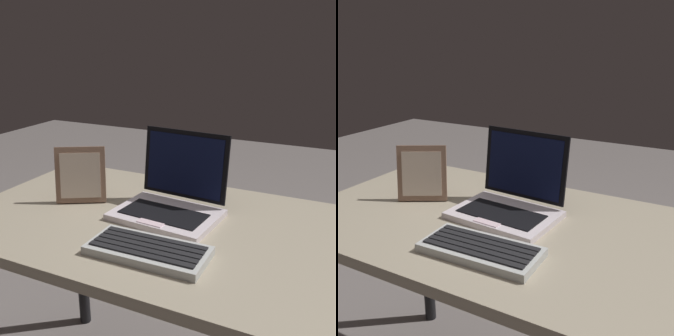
# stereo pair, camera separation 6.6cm
# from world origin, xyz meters

# --- Properties ---
(desk) EXTENTS (1.41, 0.71, 0.75)m
(desk) POSITION_xyz_m (0.00, 0.00, 0.67)
(desk) COLOR tan
(desk) RESTS_ON ground
(laptop_front) EXTENTS (0.32, 0.26, 0.24)m
(laptop_front) POSITION_xyz_m (-0.09, 0.06, 0.80)
(laptop_front) COLOR silver
(laptop_front) RESTS_ON desk
(external_keyboard) EXTENTS (0.30, 0.14, 0.03)m
(external_keyboard) POSITION_xyz_m (-0.04, -0.18, 0.77)
(external_keyboard) COLOR #BABBB8
(external_keyboard) RESTS_ON desk
(photo_frame) EXTENTS (0.16, 0.12, 0.18)m
(photo_frame) POSITION_xyz_m (-0.40, 0.02, 0.84)
(photo_frame) COLOR #86634F
(photo_frame) RESTS_ON desk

